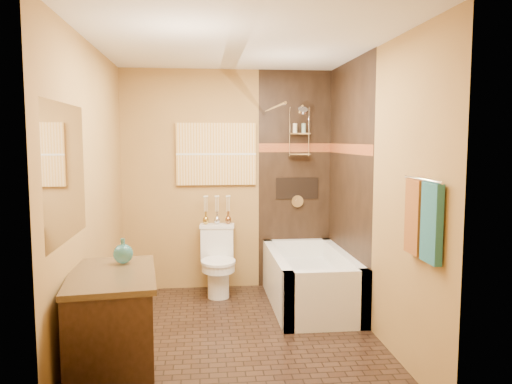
{
  "coord_description": "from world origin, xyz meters",
  "views": [
    {
      "loc": [
        -0.31,
        -4.2,
        1.71
      ],
      "look_at": [
        0.2,
        0.4,
        1.23
      ],
      "focal_mm": 35.0,
      "sensor_mm": 36.0,
      "label": 1
    }
  ],
  "objects": [
    {
      "name": "alcove_niche",
      "position": [
        0.8,
        1.48,
        1.15
      ],
      "size": [
        0.5,
        0.01,
        0.25
      ],
      "primitive_type": "cube",
      "color": "black",
      "rests_on": "alcove_tile_back"
    },
    {
      "name": "towel_rust",
      "position": [
        1.16,
        -0.92,
        1.18
      ],
      "size": [
        0.05,
        0.22,
        0.52
      ],
      "primitive_type": "cube",
      "color": "brown",
      "rests_on": "towel_bar"
    },
    {
      "name": "bud_vases",
      "position": [
        -0.14,
        1.39,
        0.93
      ],
      "size": [
        0.32,
        0.07,
        0.32
      ],
      "color": "#B89439",
      "rests_on": "toilet"
    },
    {
      "name": "vanity",
      "position": [
        -0.92,
        -0.82,
        0.41
      ],
      "size": [
        0.67,
        0.99,
        0.82
      ],
      "rotation": [
        0.0,
        0.0,
        0.12
      ],
      "color": "black",
      "rests_on": "floor"
    },
    {
      "name": "mosaic_band_right",
      "position": [
        1.18,
        0.75,
        1.62
      ],
      "size": [
        0.01,
        1.5,
        0.1
      ],
      "primitive_type": "cube",
      "color": "maroon",
      "rests_on": "alcove_tile_right"
    },
    {
      "name": "floor",
      "position": [
        0.0,
        0.0,
        0.0
      ],
      "size": [
        3.0,
        3.0,
        0.0
      ],
      "primitive_type": "plane",
      "color": "black",
      "rests_on": "ground"
    },
    {
      "name": "toilet",
      "position": [
        -0.14,
        1.22,
        0.38
      ],
      "size": [
        0.4,
        0.58,
        0.76
      ],
      "rotation": [
        0.0,
        0.0,
        -0.08
      ],
      "color": "white",
      "rests_on": "floor"
    },
    {
      "name": "mosaic_band_back",
      "position": [
        0.78,
        1.48,
        1.62
      ],
      "size": [
        0.85,
        0.01,
        0.1
      ],
      "primitive_type": "cube",
      "color": "maroon",
      "rests_on": "alcove_tile_back"
    },
    {
      "name": "alcove_tile_right",
      "position": [
        1.19,
        0.75,
        1.25
      ],
      "size": [
        0.01,
        1.5,
        2.5
      ],
      "primitive_type": "cube",
      "color": "black",
      "rests_on": "wall_right"
    },
    {
      "name": "curtain_rod",
      "position": [
        0.4,
        0.75,
        2.02
      ],
      "size": [
        0.03,
        1.55,
        0.03
      ],
      "primitive_type": "cylinder",
      "rotation": [
        1.57,
        0.0,
        0.0
      ],
      "color": "silver",
      "rests_on": "wall_back"
    },
    {
      "name": "wall_left",
      "position": [
        -1.2,
        0.0,
        1.25
      ],
      "size": [
        0.02,
        3.0,
        2.5
      ],
      "primitive_type": "cube",
      "color": "#AB8142",
      "rests_on": "floor"
    },
    {
      "name": "wall_back",
      "position": [
        0.0,
        1.5,
        1.25
      ],
      "size": [
        2.4,
        0.02,
        2.5
      ],
      "primitive_type": "cube",
      "color": "#AB8142",
      "rests_on": "floor"
    },
    {
      "name": "shower_fixtures",
      "position": [
        0.8,
        1.38,
        1.67
      ],
      "size": [
        0.24,
        0.33,
        1.16
      ],
      "color": "silver",
      "rests_on": "floor"
    },
    {
      "name": "alcove_tile_back",
      "position": [
        0.78,
        1.49,
        1.25
      ],
      "size": [
        0.85,
        0.01,
        2.5
      ],
      "primitive_type": "cube",
      "color": "black",
      "rests_on": "wall_back"
    },
    {
      "name": "towel_bar",
      "position": [
        1.15,
        -1.05,
        1.45
      ],
      "size": [
        0.02,
        0.55,
        0.02
      ],
      "primitive_type": "cylinder",
      "rotation": [
        1.57,
        0.0,
        0.0
      ],
      "color": "silver",
      "rests_on": "wall_right"
    },
    {
      "name": "wall_front",
      "position": [
        0.0,
        -1.5,
        1.25
      ],
      "size": [
        2.4,
        0.02,
        2.5
      ],
      "primitive_type": "cube",
      "color": "#AB8142",
      "rests_on": "floor"
    },
    {
      "name": "sunset_painting",
      "position": [
        -0.14,
        1.48,
        1.55
      ],
      "size": [
        0.9,
        0.04,
        0.7
      ],
      "primitive_type": "cube",
      "color": "gold",
      "rests_on": "wall_back"
    },
    {
      "name": "towel_teal",
      "position": [
        1.16,
        -1.18,
        1.18
      ],
      "size": [
        0.05,
        0.22,
        0.52
      ],
      "primitive_type": "cube",
      "color": "#1E5867",
      "rests_on": "towel_bar"
    },
    {
      "name": "vanity_mirror",
      "position": [
        -1.19,
        -0.82,
        1.5
      ],
      "size": [
        0.01,
        1.0,
        0.9
      ],
      "primitive_type": "cube",
      "color": "white",
      "rests_on": "wall_left"
    },
    {
      "name": "teal_bottle",
      "position": [
        -0.87,
        -0.58,
        0.91
      ],
      "size": [
        0.15,
        0.15,
        0.23
      ],
      "primitive_type": null,
      "rotation": [
        0.0,
        0.0,
        -0.08
      ],
      "color": "#277577",
      "rests_on": "vanity"
    },
    {
      "name": "bathtub",
      "position": [
        0.8,
        0.75,
        0.22
      ],
      "size": [
        0.8,
        1.5,
        0.55
      ],
      "color": "white",
      "rests_on": "floor"
    },
    {
      "name": "ceiling",
      "position": [
        0.0,
        0.0,
        2.5
      ],
      "size": [
        3.0,
        3.0,
        0.0
      ],
      "primitive_type": "plane",
      "color": "silver",
      "rests_on": "wall_back"
    },
    {
      "name": "wall_right",
      "position": [
        1.2,
        0.0,
        1.25
      ],
      "size": [
        0.02,
        3.0,
        2.5
      ],
      "primitive_type": "cube",
      "color": "#AB8142",
      "rests_on": "floor"
    }
  ]
}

